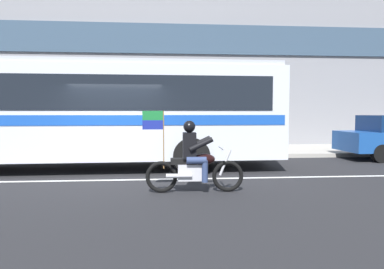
% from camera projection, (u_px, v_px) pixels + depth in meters
% --- Properties ---
extents(ground_plane, '(60.00, 60.00, 0.00)m').
position_uv_depth(ground_plane, '(117.00, 176.00, 9.29)').
color(ground_plane, black).
extents(sidewalk_curb, '(28.00, 3.80, 0.15)m').
position_uv_depth(sidewalk_curb, '(134.00, 152.00, 14.36)').
color(sidewalk_curb, '#A39E93').
rests_on(sidewalk_curb, ground_plane).
extents(lane_center_stripe, '(26.60, 0.14, 0.01)m').
position_uv_depth(lane_center_stripe, '(113.00, 180.00, 8.69)').
color(lane_center_stripe, silver).
rests_on(lane_center_stripe, ground_plane).
extents(transit_bus, '(12.36, 2.84, 3.22)m').
position_uv_depth(transit_bus, '(77.00, 108.00, 10.25)').
color(transit_bus, silver).
rests_on(transit_bus, ground_plane).
extents(motorcycle_with_rider, '(2.20, 0.64, 1.78)m').
position_uv_depth(motorcycle_with_rider, '(194.00, 162.00, 7.34)').
color(motorcycle_with_rider, black).
rests_on(motorcycle_with_rider, ground_plane).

